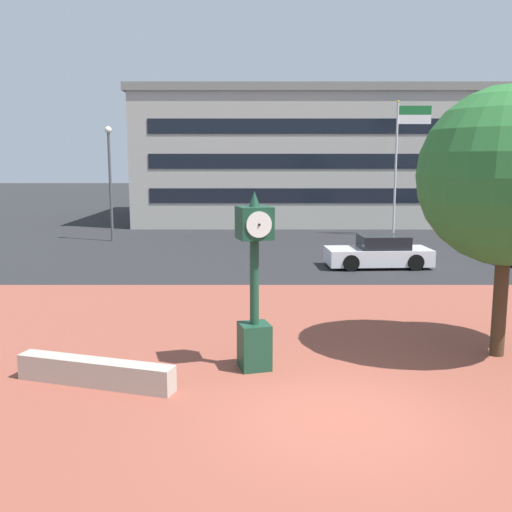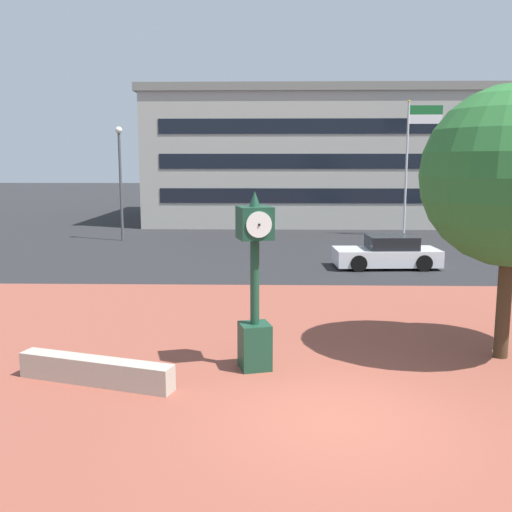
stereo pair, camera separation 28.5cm
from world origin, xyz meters
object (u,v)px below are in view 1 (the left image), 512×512
Objects in this scene: flagpole_primary at (401,154)px; civic_building at (319,157)px; street_lamp_post at (110,171)px; car_street_near at (379,253)px; street_clock at (255,288)px.

civic_building is at bearing 107.14° from flagpole_primary.
flagpole_primary is 15.68m from street_lamp_post.
car_street_near is 20.77m from civic_building.
civic_building reaches higher than street_lamp_post.
street_lamp_post is at bearing -173.14° from flagpole_primary.
car_street_near is at bearing -107.66° from flagpole_primary.
flagpole_primary is (3.03, 9.52, 3.98)m from car_street_near.
car_street_near is at bearing 51.25° from street_clock.
street_lamp_post reaches higher than street_clock.
street_clock is 0.49× the size of flagpole_primary.
street_clock is at bearing 153.78° from car_street_near.
car_street_near is at bearing -31.43° from street_lamp_post.
flagpole_primary is at bearing 53.66° from street_clock.
street_clock reaches higher than car_street_near.
street_clock is at bearing -110.69° from flagpole_primary.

